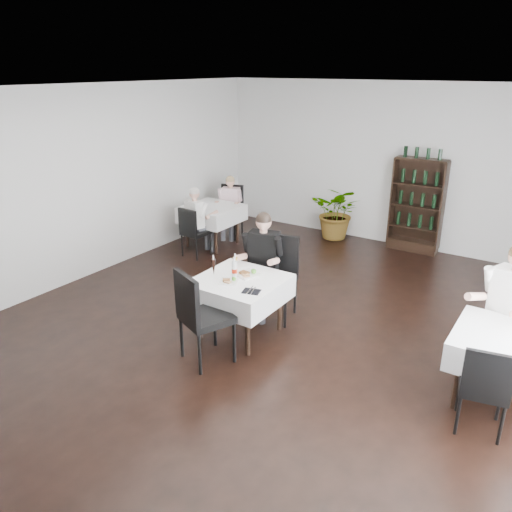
% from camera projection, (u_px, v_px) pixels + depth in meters
% --- Properties ---
extents(room_shell, '(9.00, 9.00, 9.00)m').
position_uv_depth(room_shell, '(260.00, 227.00, 5.76)').
color(room_shell, black).
rests_on(room_shell, ground).
extents(wine_shelf, '(0.90, 0.28, 1.75)m').
position_uv_depth(wine_shelf, '(417.00, 206.00, 9.05)').
color(wine_shelf, black).
rests_on(wine_shelf, ground).
extents(main_table, '(1.03, 1.03, 0.77)m').
position_uv_depth(main_table, '(240.00, 290.00, 6.23)').
color(main_table, black).
rests_on(main_table, ground).
extents(left_table, '(0.98, 0.98, 0.77)m').
position_uv_depth(left_table, '(212.00, 214.00, 9.41)').
color(left_table, black).
rests_on(left_table, ground).
extents(right_table, '(0.98, 0.98, 0.77)m').
position_uv_depth(right_table, '(506.00, 349.00, 4.92)').
color(right_table, black).
rests_on(right_table, ground).
extents(potted_tree, '(1.04, 0.93, 1.07)m').
position_uv_depth(potted_tree, '(338.00, 212.00, 9.82)').
color(potted_tree, '#295A1F').
rests_on(potted_tree, ground).
extents(main_chair_far, '(0.61, 0.62, 1.12)m').
position_uv_depth(main_chair_far, '(277.00, 272.00, 6.72)').
color(main_chair_far, black).
rests_on(main_chair_far, ground).
extents(main_chair_near, '(0.68, 0.68, 1.14)m').
position_uv_depth(main_chair_near, '(199.00, 312.00, 5.61)').
color(main_chair_near, black).
rests_on(main_chair_near, ground).
extents(left_chair_far, '(0.57, 0.57, 1.02)m').
position_uv_depth(left_chair_far, '(230.00, 207.00, 9.98)').
color(left_chair_far, black).
rests_on(left_chair_far, ground).
extents(left_chair_near, '(0.45, 0.45, 0.91)m').
position_uv_depth(left_chair_near, '(193.00, 229.00, 8.84)').
color(left_chair_near, black).
rests_on(left_chair_near, ground).
extents(right_chair_far, '(0.61, 0.61, 1.06)m').
position_uv_depth(right_chair_far, '(512.00, 320.00, 5.52)').
color(right_chair_far, black).
rests_on(right_chair_far, ground).
extents(right_chair_near, '(0.50, 0.50, 0.93)m').
position_uv_depth(right_chair_near, '(485.00, 385.00, 4.53)').
color(right_chair_near, black).
rests_on(right_chair_near, ground).
extents(diner_main, '(0.60, 0.63, 1.44)m').
position_uv_depth(diner_main, '(262.00, 257.00, 6.69)').
color(diner_main, '#3F4047').
rests_on(diner_main, ground).
extents(diner_left_far, '(0.54, 0.57, 1.23)m').
position_uv_depth(diner_left_far, '(230.00, 202.00, 9.82)').
color(diner_left_far, '#3F4047').
rests_on(diner_left_far, ground).
extents(diner_left_near, '(0.52, 0.55, 1.25)m').
position_uv_depth(diner_left_near, '(198.00, 216.00, 8.93)').
color(diner_left_near, '#3F4047').
rests_on(diner_left_near, ground).
extents(diner_right_far, '(0.68, 0.72, 1.55)m').
position_uv_depth(diner_right_far, '(507.00, 303.00, 5.26)').
color(diner_right_far, '#3F4047').
rests_on(diner_right_far, ground).
extents(plate_far, '(0.35, 0.35, 0.09)m').
position_uv_depth(plate_far, '(248.00, 274.00, 6.27)').
color(plate_far, white).
rests_on(plate_far, main_table).
extents(plate_near, '(0.29, 0.29, 0.07)m').
position_uv_depth(plate_near, '(229.00, 281.00, 6.07)').
color(plate_near, white).
rests_on(plate_near, main_table).
extents(pilsner_dark, '(0.06, 0.06, 0.27)m').
position_uv_depth(pilsner_dark, '(214.00, 267.00, 6.24)').
color(pilsner_dark, black).
rests_on(pilsner_dark, main_table).
extents(pilsner_lager, '(0.06, 0.06, 0.27)m').
position_uv_depth(pilsner_lager, '(235.00, 265.00, 6.30)').
color(pilsner_lager, '#B6882E').
rests_on(pilsner_lager, main_table).
extents(coke_bottle, '(0.07, 0.07, 0.27)m').
position_uv_depth(coke_bottle, '(234.00, 270.00, 6.17)').
color(coke_bottle, silver).
rests_on(coke_bottle, main_table).
extents(napkin_cutlery, '(0.24, 0.22, 0.02)m').
position_uv_depth(napkin_cutlery, '(251.00, 291.00, 5.82)').
color(napkin_cutlery, black).
rests_on(napkin_cutlery, main_table).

